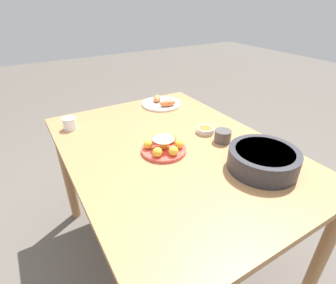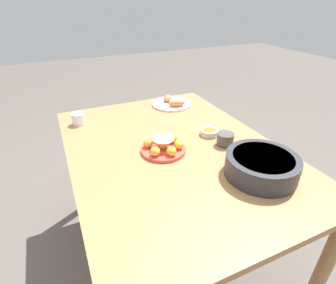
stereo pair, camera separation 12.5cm
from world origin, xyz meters
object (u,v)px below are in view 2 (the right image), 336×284
object	(u,v)px
sauce_bowl	(209,132)
seafood_platter	(172,103)
dining_table	(172,164)
serving_bowl	(262,165)
cup_far	(225,139)
cup_near	(78,119)
cake_plate	(164,146)

from	to	relation	value
sauce_bowl	seafood_platter	size ratio (longest dim) A/B	0.36
dining_table	seafood_platter	distance (m)	0.57
dining_table	serving_bowl	world-z (taller)	serving_bowl
dining_table	cup_far	xyz separation A→B (m)	(0.08, 0.25, 0.13)
dining_table	serving_bowl	xyz separation A→B (m)	(0.35, 0.23, 0.15)
sauce_bowl	cup_near	size ratio (longest dim) A/B	1.32
cake_plate	cup_near	bearing A→B (deg)	-145.35
seafood_platter	cup_near	world-z (taller)	cup_near
serving_bowl	cup_near	distance (m)	1.02
dining_table	cup_near	bearing A→B (deg)	-140.26
seafood_platter	cup_far	xyz separation A→B (m)	(0.59, 0.02, 0.02)
serving_bowl	seafood_platter	world-z (taller)	serving_bowl
cup_near	cup_far	distance (m)	0.83
serving_bowl	cup_far	world-z (taller)	serving_bowl
dining_table	seafood_platter	xyz separation A→B (m)	(-0.51, 0.23, 0.11)
dining_table	cake_plate	bearing A→B (deg)	-75.66
seafood_platter	serving_bowl	bearing A→B (deg)	0.26
dining_table	sauce_bowl	world-z (taller)	sauce_bowl
sauce_bowl	serving_bowl	bearing A→B (deg)	0.25
seafood_platter	cup_far	world-z (taller)	cup_far
sauce_bowl	seafood_platter	xyz separation A→B (m)	(-0.47, -0.00, -0.00)
cake_plate	serving_bowl	world-z (taller)	serving_bowl
sauce_bowl	seafood_platter	distance (m)	0.47
serving_bowl	cup_near	size ratio (longest dim) A/B	4.10
cup_near	cake_plate	bearing A→B (deg)	34.65
sauce_bowl	dining_table	bearing A→B (deg)	-80.93
dining_table	cake_plate	size ratio (longest dim) A/B	6.25
cake_plate	seafood_platter	bearing A→B (deg)	151.21
dining_table	seafood_platter	size ratio (longest dim) A/B	5.11
sauce_bowl	cup_near	bearing A→B (deg)	-124.44
serving_bowl	cup_near	xyz separation A→B (m)	(-0.81, -0.62, -0.02)
cup_far	dining_table	bearing A→B (deg)	-108.54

